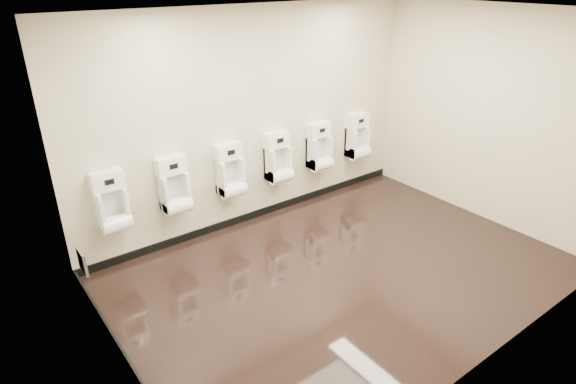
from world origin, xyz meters
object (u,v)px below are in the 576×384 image
(urinal_2, at_px, (230,174))
(urinal_4, at_px, (319,150))
(urinal_3, at_px, (278,161))
(urinal_5, at_px, (358,140))
(urinal_1, at_px, (175,189))
(access_panel, at_px, (82,261))
(urinal_0, at_px, (112,206))

(urinal_2, bearing_deg, urinal_4, 0.00)
(urinal_3, bearing_deg, urinal_5, 0.00)
(urinal_1, xyz_separation_m, urinal_5, (3.00, 0.00, 0.00))
(urinal_3, xyz_separation_m, urinal_4, (0.73, 0.00, 0.00))
(access_panel, xyz_separation_m, urinal_5, (4.23, 0.43, 0.30))
(urinal_1, bearing_deg, urinal_4, 0.00)
(urinal_3, bearing_deg, access_panel, -171.09)
(urinal_0, distance_m, urinal_2, 1.50)
(access_panel, relative_size, urinal_0, 0.37)
(urinal_1, bearing_deg, urinal_3, 0.00)
(urinal_4, relative_size, urinal_5, 1.00)
(urinal_0, bearing_deg, urinal_5, 0.00)
(urinal_5, bearing_deg, urinal_3, 180.00)
(access_panel, relative_size, urinal_3, 0.37)
(urinal_2, bearing_deg, urinal_3, 0.00)
(urinal_1, bearing_deg, urinal_5, 0.00)
(urinal_1, bearing_deg, access_panel, -160.74)
(urinal_0, bearing_deg, urinal_2, 0.00)
(access_panel, distance_m, urinal_2, 2.06)
(urinal_2, relative_size, urinal_5, 1.00)
(access_panel, distance_m, urinal_3, 2.79)
(urinal_0, distance_m, urinal_3, 2.25)
(access_panel, relative_size, urinal_4, 0.37)
(urinal_1, distance_m, urinal_5, 3.00)
(urinal_0, relative_size, urinal_5, 1.00)
(access_panel, height_order, urinal_4, urinal_4)
(urinal_2, height_order, urinal_4, same)
(access_panel, xyz_separation_m, urinal_0, (0.49, 0.43, 0.30))
(urinal_3, bearing_deg, urinal_0, 180.00)
(access_panel, xyz_separation_m, urinal_3, (2.74, 0.43, 0.30))
(urinal_0, xyz_separation_m, urinal_1, (0.74, 0.00, 0.00))
(access_panel, xyz_separation_m, urinal_4, (3.47, 0.43, 0.30))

